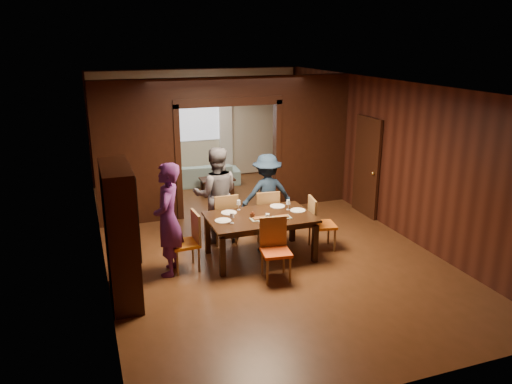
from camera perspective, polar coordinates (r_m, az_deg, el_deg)
name	(u,v)px	position (r m, az deg, el deg)	size (l,w,h in m)	color
floor	(254,238)	(9.55, -0.24, -5.28)	(9.00, 9.00, 0.00)	#4F2E16
ceiling	(254,83)	(8.85, -0.26, 12.32)	(5.50, 9.00, 0.02)	silver
room_walls	(225,142)	(10.83, -3.58, 5.76)	(5.52, 9.01, 2.90)	black
person_purple	(168,220)	(7.99, -10.02, -3.12)	(0.67, 0.44, 1.84)	#552160
person_grey	(216,195)	(9.21, -4.58, -0.30)	(0.87, 0.68, 1.78)	slate
person_navy	(267,194)	(9.61, 1.26, -0.20)	(1.01, 0.58, 1.56)	#192A40
sofa	(203,174)	(12.96, -6.09, 2.03)	(1.86, 0.73, 0.54)	#96C3C5
serving_bowl	(266,212)	(8.58, 1.17, -2.28)	(0.29, 0.29, 0.07)	black
dining_table	(260,237)	(8.62, 0.49, -5.14)	(1.79, 1.11, 0.76)	black
coffee_table	(217,186)	(12.15, -4.46, 0.67)	(0.80, 0.50, 0.40)	black
chair_left	(185,242)	(8.22, -8.16, -5.68)	(0.44, 0.44, 0.97)	orange
chair_right	(323,223)	(9.01, 7.61, -3.57)	(0.44, 0.44, 0.97)	#D45F13
chair_far_l	(224,218)	(9.22, -3.69, -2.95)	(0.44, 0.44, 0.97)	red
chair_far_r	(265,214)	(9.40, 1.09, -2.50)	(0.44, 0.44, 0.97)	#D45E14
chair_near	(276,250)	(7.85, 2.30, -6.67)	(0.44, 0.44, 0.97)	#D64614
hutch	(121,234)	(7.34, -15.22, -4.70)	(0.40, 1.20, 2.00)	black
door_right	(367,167)	(10.78, 12.53, 2.84)	(0.06, 0.90, 2.10)	black
window_far	(197,116)	(13.24, -6.71, 8.66)	(1.20, 0.03, 1.30)	silver
curtain_left	(170,135)	(13.13, -9.81, 6.46)	(0.35, 0.06, 2.40)	white
curtain_right	(226,131)	(13.46, -3.47, 6.94)	(0.35, 0.06, 2.40)	white
plate_left	(223,221)	(8.28, -3.80, -3.28)	(0.27, 0.27, 0.01)	silver
plate_far_l	(229,213)	(8.64, -3.12, -2.37)	(0.27, 0.27, 0.01)	white
plate_far_r	(277,206)	(8.96, 2.47, -1.62)	(0.27, 0.27, 0.01)	white
plate_right	(298,210)	(8.77, 4.80, -2.09)	(0.27, 0.27, 0.01)	white
plate_near	(267,222)	(8.21, 1.26, -3.42)	(0.27, 0.27, 0.01)	white
platter_a	(259,218)	(8.32, 0.40, -3.04)	(0.30, 0.20, 0.04)	gray
platter_b	(282,217)	(8.40, 2.98, -2.86)	(0.30, 0.20, 0.04)	gray
wineglass_left	(232,218)	(8.14, -2.76, -2.99)	(0.08, 0.08, 0.18)	white
wineglass_far	(239,205)	(8.75, -2.00, -1.50)	(0.08, 0.08, 0.18)	silver
wineglass_right	(288,205)	(8.78, 3.70, -1.46)	(0.08, 0.08, 0.18)	white
tumbler	(268,218)	(8.20, 1.33, -2.98)	(0.07, 0.07, 0.14)	silver
condiment_jar	(252,215)	(8.36, -0.41, -2.66)	(0.08, 0.08, 0.11)	#451E10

